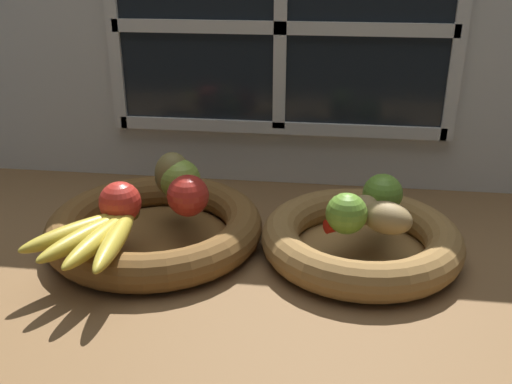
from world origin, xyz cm
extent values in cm
cube|color=brown|center=(0.00, 0.00, -1.50)|extent=(140.00, 90.00, 3.00)
cube|color=silver|center=(0.00, 30.00, 27.50)|extent=(140.00, 3.00, 55.00)
cube|color=black|center=(0.00, 28.10, 31.00)|extent=(64.00, 0.80, 38.00)
cube|color=white|center=(0.00, 27.50, 31.00)|extent=(2.40, 1.20, 38.00)
cube|color=white|center=(0.00, 27.50, 31.00)|extent=(64.00, 1.20, 2.40)
cube|color=white|center=(-32.00, 27.50, 31.00)|extent=(2.40, 1.20, 40.40)
cube|color=white|center=(32.00, 27.50, 31.00)|extent=(2.40, 1.20, 40.40)
cube|color=white|center=(0.00, 27.50, 12.00)|extent=(64.00, 1.20, 2.40)
cylinder|color=brown|center=(-17.43, 0.20, 0.50)|extent=(23.78, 23.78, 1.00)
torus|color=brown|center=(-17.43, 0.20, 2.91)|extent=(34.83, 34.83, 5.83)
cylinder|color=olive|center=(15.55, 0.20, 0.50)|extent=(20.71, 20.71, 1.00)
torus|color=olive|center=(15.55, 0.20, 2.91)|extent=(31.08, 31.08, 5.83)
sphere|color=#8CAD3D|center=(-14.26, 5.06, 9.24)|extent=(6.82, 6.82, 6.82)
sphere|color=red|center=(-21.08, -4.59, 9.04)|extent=(6.42, 6.42, 6.42)
sphere|color=red|center=(-11.45, -0.95, 9.12)|extent=(6.58, 6.58, 6.58)
ellipsoid|color=olive|center=(-15.65, 5.77, 9.72)|extent=(6.65, 6.61, 7.79)
ellipsoid|color=gold|center=(-25.15, -11.02, 7.21)|extent=(13.24, 15.46, 2.77)
ellipsoid|color=gold|center=(-23.28, -12.17, 7.21)|extent=(9.88, 17.19, 2.77)
ellipsoid|color=gold|center=(-21.19, -12.83, 7.21)|extent=(5.90, 17.85, 2.77)
ellipsoid|color=gold|center=(-19.00, -12.96, 7.21)|extent=(3.96, 17.79, 2.77)
sphere|color=brown|center=(-19.60, -4.16, 7.21)|extent=(2.49, 2.49, 2.49)
ellipsoid|color=#A38451|center=(15.55, 0.20, 7.87)|extent=(6.43, 8.01, 4.10)
ellipsoid|color=#A38451|center=(18.83, -3.09, 8.23)|extent=(9.04, 7.94, 4.80)
sphere|color=#6B9E33|center=(12.90, -3.78, 8.89)|extent=(6.13, 6.13, 6.13)
sphere|color=#6B9E33|center=(18.65, 4.17, 8.96)|extent=(6.28, 6.28, 6.28)
cone|color=red|center=(15.79, -1.38, 6.87)|extent=(12.48, 8.04, 2.09)
camera|label=1|loc=(9.48, -79.42, 44.53)|focal=39.79mm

